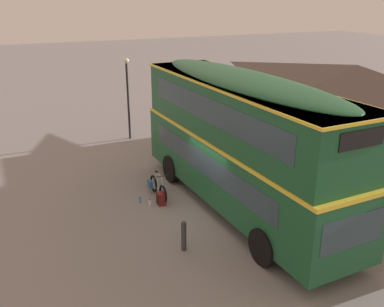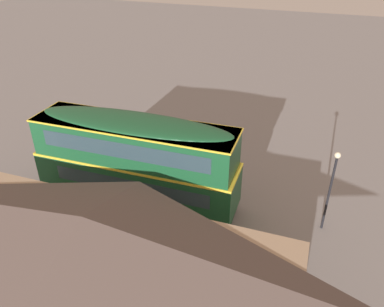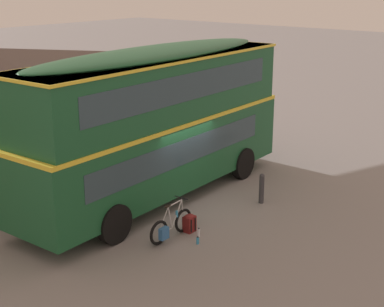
% 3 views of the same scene
% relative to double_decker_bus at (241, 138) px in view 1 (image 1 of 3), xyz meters
% --- Properties ---
extents(ground_plane, '(120.00, 120.00, 0.00)m').
position_rel_double_decker_bus_xyz_m(ground_plane, '(-0.01, -0.82, -2.64)').
color(ground_plane, gray).
extents(double_decker_bus, '(10.43, 2.94, 4.79)m').
position_rel_double_decker_bus_xyz_m(double_decker_bus, '(0.00, 0.00, 0.00)').
color(double_decker_bus, black).
rests_on(double_decker_bus, ground).
extents(touring_bicycle, '(1.69, 0.47, 1.04)m').
position_rel_double_decker_bus_xyz_m(touring_bicycle, '(-2.05, -2.31, -2.27)').
color(touring_bicycle, black).
rests_on(touring_bicycle, ground).
extents(backpack_on_ground, '(0.32, 0.32, 0.51)m').
position_rel_double_decker_bus_xyz_m(backpack_on_ground, '(-1.36, -2.41, -2.38)').
color(backpack_on_ground, maroon).
rests_on(backpack_on_ground, ground).
extents(water_bottle_blue_sports, '(0.08, 0.08, 0.21)m').
position_rel_double_decker_bus_xyz_m(water_bottle_blue_sports, '(-1.83, -3.07, -2.55)').
color(water_bottle_blue_sports, '#338CBF').
rests_on(water_bottle_blue_sports, ground).
extents(water_bottle_clear_plastic, '(0.08, 0.08, 0.25)m').
position_rel_double_decker_bus_xyz_m(water_bottle_clear_plastic, '(-1.45, -2.81, -2.53)').
color(water_bottle_clear_plastic, silver).
rests_on(water_bottle_clear_plastic, ground).
extents(pub_building, '(14.73, 6.00, 4.44)m').
position_rel_double_decker_bus_xyz_m(pub_building, '(-1.66, 6.47, -0.38)').
color(pub_building, tan).
rests_on(pub_building, ground).
extents(street_lamp, '(0.28, 0.28, 4.20)m').
position_rel_double_decker_bus_xyz_m(street_lamp, '(-9.23, -1.24, -0.01)').
color(street_lamp, black).
rests_on(street_lamp, ground).
extents(kerb_bollard, '(0.16, 0.16, 0.97)m').
position_rel_double_decker_bus_xyz_m(kerb_bollard, '(1.68, -2.82, -2.15)').
color(kerb_bollard, '#333338').
rests_on(kerb_bollard, ground).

